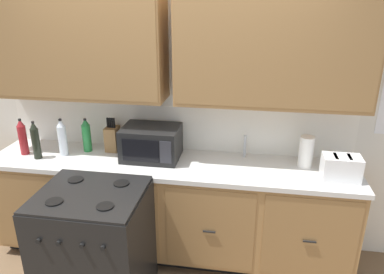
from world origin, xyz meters
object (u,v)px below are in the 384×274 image
paper_towel_roll (306,152)px  bottle_red (23,137)px  stove_range (96,247)px  bottle_green (86,135)px  bottle_dark (36,141)px  toaster (341,168)px  knife_block (113,138)px  microwave (151,143)px  bottle_clear (62,137)px

paper_towel_roll → bottle_red: size_ratio=0.80×
stove_range → bottle_green: 1.02m
paper_towel_roll → bottle_green: bottle_green is taller
bottle_dark → stove_range: bearing=-36.8°
toaster → bottle_green: (-2.14, 0.20, 0.05)m
bottle_green → bottle_dark: bearing=-148.3°
knife_block → bottle_red: bearing=-164.4°
bottle_red → bottle_green: 0.54m
knife_block → bottle_red: size_ratio=0.95×
paper_towel_roll → microwave: bearing=-178.3°
stove_range → knife_block: (-0.12, 0.80, 0.57)m
microwave → paper_towel_roll: size_ratio=1.85×
paper_towel_roll → bottle_clear: bearing=-177.2°
microwave → toaster: bearing=-5.5°
stove_range → bottle_clear: bottle_clear is taller
bottle_clear → bottle_red: (-0.35, -0.04, -0.00)m
stove_range → paper_towel_roll: paper_towel_roll is taller
bottle_clear → bottle_dark: 0.22m
microwave → paper_towel_roll: (1.29, 0.04, -0.01)m
stove_range → bottle_green: bottle_green is taller
stove_range → bottle_green: bearing=114.6°
bottle_green → toaster: bearing=-5.4°
microwave → toaster: size_ratio=1.71×
stove_range → knife_block: size_ratio=3.06×
toaster → knife_block: knife_block is taller
stove_range → bottle_green: size_ratio=3.10×
stove_range → toaster: (1.79, 0.54, 0.55)m
knife_block → paper_towel_roll: knife_block is taller
stove_range → paper_towel_roll: size_ratio=3.65×
toaster → stove_range: bearing=-163.2°
toaster → paper_towel_roll: bearing=142.1°
bottle_clear → bottle_green: bearing=34.5°
bottle_dark → bottle_green: bottle_dark is taller
stove_range → bottle_red: bottle_red is taller
bottle_green → stove_range: bearing=-65.4°
bottle_clear → bottle_dark: bearing=-151.0°
microwave → toaster: microwave is taller
bottle_dark → bottle_red: (-0.16, 0.07, -0.00)m
knife_block → bottle_clear: 0.43m
toaster → paper_towel_roll: (-0.24, 0.19, 0.03)m
bottle_dark → bottle_green: size_ratio=1.09×
toaster → bottle_clear: bottle_clear is taller
bottle_clear → bottle_red: size_ratio=1.02×
bottle_red → bottle_dark: bearing=-22.0°
microwave → paper_towel_roll: bearing=1.7°
microwave → knife_block: size_ratio=1.55×
stove_range → bottle_red: size_ratio=2.91×
microwave → bottle_dark: size_ratio=1.43×
stove_range → bottle_clear: (-0.51, 0.63, 0.61)m
stove_range → bottle_dark: 1.07m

